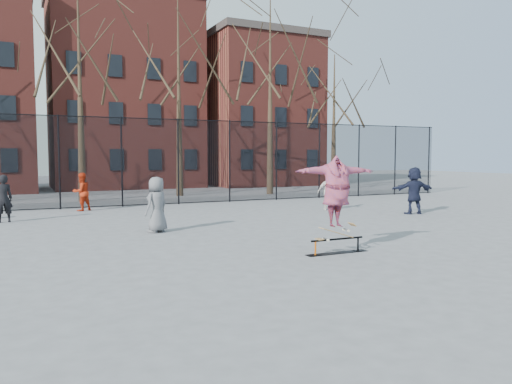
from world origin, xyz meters
name	(u,v)px	position (x,y,z in m)	size (l,w,h in m)	color
ground	(296,257)	(0.00, 0.00, 0.00)	(100.00, 100.00, 0.00)	slate
skate_rail	(337,247)	(1.12, 0.01, 0.14)	(1.63, 0.25, 0.36)	black
skateboard	(336,236)	(1.09, 0.01, 0.41)	(0.94, 0.22, 0.11)	olive
skater	(337,198)	(1.09, 0.01, 1.30)	(2.05, 0.56, 1.67)	#533A93
bystander_black	(3,199)	(-6.08, 9.43, 0.82)	(0.60, 0.39, 1.64)	black
bystander_red	(81,192)	(-3.24, 12.00, 0.79)	(0.77, 0.60, 1.57)	#B62A10
bystander_white	(329,192)	(6.11, 7.81, 0.77)	(0.90, 0.38, 1.54)	silver
bystander_navy	(414,190)	(8.38, 5.24, 0.92)	(1.71, 0.54, 1.85)	#191D33
bystander_extra	(157,205)	(-1.89, 5.00, 0.83)	(0.81, 0.53, 1.66)	#5A5B5F
fence	(153,161)	(-0.01, 13.00, 2.05)	(34.03, 0.07, 4.00)	black
tree_row	(127,58)	(-0.25, 17.15, 7.36)	(33.66, 7.46, 10.67)	black
rowhouses	(116,101)	(0.72, 26.00, 6.06)	(29.00, 7.00, 13.00)	maroon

